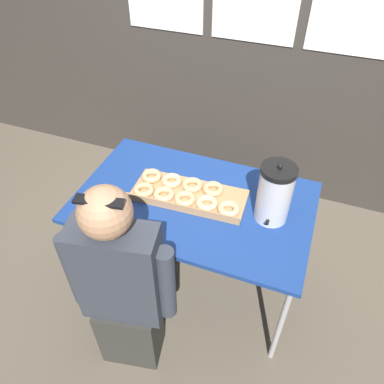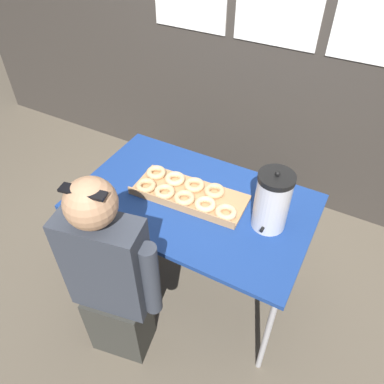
% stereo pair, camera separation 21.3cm
% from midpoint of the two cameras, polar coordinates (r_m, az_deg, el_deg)
% --- Properties ---
extents(ground_plane, '(12.00, 12.00, 0.00)m').
position_cam_midpoint_polar(ground_plane, '(2.74, -2.03, -12.72)').
color(ground_plane, brown).
extents(back_wall, '(6.00, 0.11, 2.87)m').
position_cam_midpoint_polar(back_wall, '(2.82, 7.36, 25.43)').
color(back_wall, '#38332D').
rests_on(back_wall, ground).
extents(folding_table, '(1.36, 0.84, 0.75)m').
position_cam_midpoint_polar(folding_table, '(2.20, -2.47, -2.23)').
color(folding_table, navy).
rests_on(folding_table, ground).
extents(donut_box, '(0.69, 0.31, 0.05)m').
position_cam_midpoint_polar(donut_box, '(2.18, -3.80, -0.28)').
color(donut_box, tan).
rests_on(donut_box, folding_table).
extents(coffee_urn, '(0.19, 0.21, 0.37)m').
position_cam_midpoint_polar(coffee_urn, '(1.98, 9.50, -0.36)').
color(coffee_urn, silver).
rests_on(coffee_urn, folding_table).
extents(cell_phone, '(0.10, 0.14, 0.01)m').
position_cam_midpoint_polar(cell_phone, '(2.17, -15.82, -3.03)').
color(cell_phone, black).
rests_on(cell_phone, folding_table).
extents(person_seated, '(0.54, 0.28, 1.30)m').
position_cam_midpoint_polar(person_seated, '(1.98, -13.73, -14.39)').
color(person_seated, '#33332D').
rests_on(person_seated, ground).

